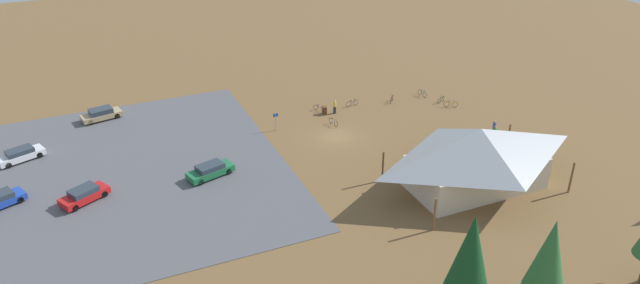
{
  "coord_description": "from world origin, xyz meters",
  "views": [
    {
      "loc": [
        25.6,
        53.62,
        30.15
      ],
      "look_at": [
        3.12,
        2.48,
        1.2
      ],
      "focal_mm": 33.56,
      "sensor_mm": 36.0,
      "label": 1
    }
  ],
  "objects_px": {
    "bicycle_teal_yard_left": "(422,93)",
    "bicycle_green_near_sign": "(441,100)",
    "bicycle_purple_trailside": "(320,108)",
    "visitor_crossing_yard": "(335,106)",
    "lot_sign": "(276,119)",
    "bicycle_yellow_near_porch": "(451,104)",
    "pine_midwest": "(471,254)",
    "bicycle_blue_yard_right": "(352,103)",
    "bicycle_white_lone_west": "(333,122)",
    "car_red_aisle_side": "(84,195)",
    "visitor_by_pavilion": "(494,127)",
    "car_white_inner_stall": "(20,155)",
    "bike_pavilion": "(478,154)",
    "trash_bin": "(325,110)",
    "car_tan_front_row": "(101,114)",
    "visitor_near_lot": "(495,133)",
    "bicycle_red_edge_south": "(392,100)",
    "car_green_second_row": "(210,170)",
    "pine_far_east": "(549,256)"
  },
  "relations": [
    {
      "from": "pine_midwest",
      "to": "bicycle_red_edge_south",
      "type": "relative_size",
      "value": 6.74
    },
    {
      "from": "lot_sign",
      "to": "visitor_near_lot",
      "type": "relative_size",
      "value": 1.29
    },
    {
      "from": "bicycle_white_lone_west",
      "to": "bicycle_green_near_sign",
      "type": "relative_size",
      "value": 1.19
    },
    {
      "from": "bicycle_red_edge_south",
      "to": "visitor_near_lot",
      "type": "xyz_separation_m",
      "value": [
        -5.12,
        13.66,
        0.54
      ]
    },
    {
      "from": "bicycle_red_edge_south",
      "to": "visitor_near_lot",
      "type": "bearing_deg",
      "value": 110.56
    },
    {
      "from": "bicycle_white_lone_west",
      "to": "pine_far_east",
      "type": "bearing_deg",
      "value": 91.01
    },
    {
      "from": "bike_pavilion",
      "to": "bicycle_teal_yard_left",
      "type": "distance_m",
      "value": 22.42
    },
    {
      "from": "bike_pavilion",
      "to": "bicycle_blue_yard_right",
      "type": "height_order",
      "value": "bike_pavilion"
    },
    {
      "from": "bicycle_red_edge_south",
      "to": "visitor_near_lot",
      "type": "relative_size",
      "value": 0.76
    },
    {
      "from": "bicycle_blue_yard_right",
      "to": "bike_pavilion",
      "type": "bearing_deg",
      "value": 95.88
    },
    {
      "from": "car_green_second_row",
      "to": "car_red_aisle_side",
      "type": "height_order",
      "value": "car_red_aisle_side"
    },
    {
      "from": "bicycle_yellow_near_porch",
      "to": "lot_sign",
      "type": "bearing_deg",
      "value": -6.63
    },
    {
      "from": "bicycle_yellow_near_porch",
      "to": "car_red_aisle_side",
      "type": "bearing_deg",
      "value": 5.73
    },
    {
      "from": "bicycle_blue_yard_right",
      "to": "trash_bin",
      "type": "bearing_deg",
      "value": 9.31
    },
    {
      "from": "bicycle_blue_yard_right",
      "to": "visitor_near_lot",
      "type": "height_order",
      "value": "visitor_near_lot"
    },
    {
      "from": "bike_pavilion",
      "to": "car_white_inner_stall",
      "type": "relative_size",
      "value": 3.18
    },
    {
      "from": "bike_pavilion",
      "to": "trash_bin",
      "type": "distance_m",
      "value": 22.15
    },
    {
      "from": "car_white_inner_stall",
      "to": "visitor_near_lot",
      "type": "height_order",
      "value": "visitor_near_lot"
    },
    {
      "from": "bike_pavilion",
      "to": "bicycle_white_lone_west",
      "type": "bearing_deg",
      "value": -69.42
    },
    {
      "from": "lot_sign",
      "to": "bicycle_yellow_near_porch",
      "type": "distance_m",
      "value": 22.16
    },
    {
      "from": "visitor_by_pavilion",
      "to": "bicycle_white_lone_west",
      "type": "bearing_deg",
      "value": -31.76
    },
    {
      "from": "pine_midwest",
      "to": "bicycle_teal_yard_left",
      "type": "xyz_separation_m",
      "value": [
        -19.05,
        -35.11,
        -5.34
      ]
    },
    {
      "from": "bike_pavilion",
      "to": "bicycle_purple_trailside",
      "type": "height_order",
      "value": "bike_pavilion"
    },
    {
      "from": "bicycle_red_edge_south",
      "to": "car_red_aisle_side",
      "type": "height_order",
      "value": "car_red_aisle_side"
    },
    {
      "from": "trash_bin",
      "to": "lot_sign",
      "type": "distance_m",
      "value": 7.25
    },
    {
      "from": "bicycle_white_lone_west",
      "to": "bicycle_yellow_near_porch",
      "type": "distance_m",
      "value": 15.47
    },
    {
      "from": "bicycle_purple_trailside",
      "to": "bicycle_yellow_near_porch",
      "type": "bearing_deg",
      "value": 159.99
    },
    {
      "from": "bicycle_blue_yard_right",
      "to": "visitor_by_pavilion",
      "type": "xyz_separation_m",
      "value": [
        -10.95,
        13.5,
        0.53
      ]
    },
    {
      "from": "pine_midwest",
      "to": "bicycle_blue_yard_right",
      "type": "relative_size",
      "value": 5.0
    },
    {
      "from": "pine_midwest",
      "to": "bicycle_blue_yard_right",
      "type": "distance_m",
      "value": 37.47
    },
    {
      "from": "trash_bin",
      "to": "bicycle_green_near_sign",
      "type": "distance_m",
      "value": 15.03
    },
    {
      "from": "pine_midwest",
      "to": "car_red_aisle_side",
      "type": "xyz_separation_m",
      "value": [
        22.73,
        -26.4,
        -5.0
      ]
    },
    {
      "from": "trash_bin",
      "to": "bicycle_green_near_sign",
      "type": "height_order",
      "value": "trash_bin"
    },
    {
      "from": "visitor_by_pavilion",
      "to": "car_white_inner_stall",
      "type": "bearing_deg",
      "value": -16.97
    },
    {
      "from": "visitor_crossing_yard",
      "to": "car_white_inner_stall",
      "type": "bearing_deg",
      "value": -3.91
    },
    {
      "from": "car_green_second_row",
      "to": "visitor_near_lot",
      "type": "relative_size",
      "value": 2.9
    },
    {
      "from": "bicycle_teal_yard_left",
      "to": "car_green_second_row",
      "type": "distance_m",
      "value": 31.42
    },
    {
      "from": "bicycle_purple_trailside",
      "to": "visitor_crossing_yard",
      "type": "distance_m",
      "value": 2.07
    },
    {
      "from": "bicycle_purple_trailside",
      "to": "car_white_inner_stall",
      "type": "distance_m",
      "value": 33.28
    },
    {
      "from": "bike_pavilion",
      "to": "visitor_by_pavilion",
      "type": "relative_size",
      "value": 8.86
    },
    {
      "from": "bicycle_yellow_near_porch",
      "to": "bicycle_red_edge_south",
      "type": "relative_size",
      "value": 1.17
    },
    {
      "from": "bike_pavilion",
      "to": "visitor_near_lot",
      "type": "bearing_deg",
      "value": -138.26
    },
    {
      "from": "lot_sign",
      "to": "visitor_by_pavilion",
      "type": "distance_m",
      "value": 24.49
    },
    {
      "from": "bicycle_teal_yard_left",
      "to": "bicycle_green_near_sign",
      "type": "height_order",
      "value": "bicycle_teal_yard_left"
    },
    {
      "from": "car_tan_front_row",
      "to": "visitor_near_lot",
      "type": "distance_m",
      "value": 45.28
    },
    {
      "from": "bicycle_green_near_sign",
      "to": "car_tan_front_row",
      "type": "distance_m",
      "value": 41.29
    },
    {
      "from": "bike_pavilion",
      "to": "bicycle_red_edge_south",
      "type": "bearing_deg",
      "value": -97.8
    },
    {
      "from": "bicycle_white_lone_west",
      "to": "bicycle_green_near_sign",
      "type": "distance_m",
      "value": 15.13
    },
    {
      "from": "lot_sign",
      "to": "pine_midwest",
      "type": "xyz_separation_m",
      "value": [
        -1.59,
        33.29,
        4.32
      ]
    },
    {
      "from": "pine_far_east",
      "to": "bicycle_yellow_near_porch",
      "type": "bearing_deg",
      "value": -114.79
    }
  ]
}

